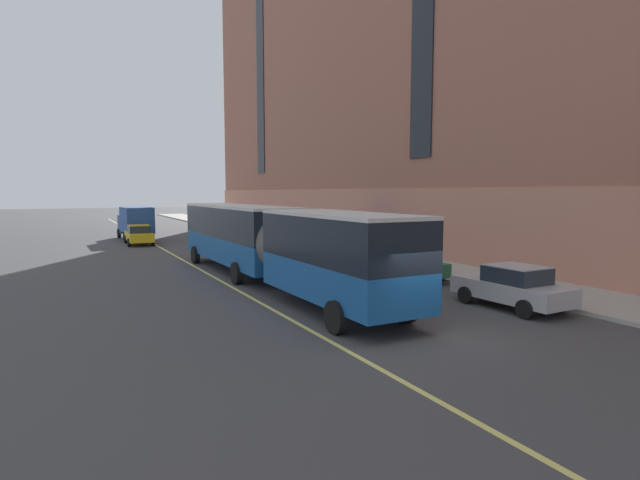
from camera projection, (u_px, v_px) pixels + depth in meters
name	position (u px, v px, depth m)	size (l,w,h in m)	color
ground_plane	(421.00, 337.00, 14.31)	(260.00, 260.00, 0.00)	#424244
sidewalk	(540.00, 289.00, 20.97)	(4.36, 160.00, 0.15)	#ADA89E
city_bus	(268.00, 240.00, 22.40)	(3.00, 20.05, 3.48)	#19569E
parked_car_red_0	(332.00, 248.00, 29.92)	(1.98, 4.81, 1.56)	#B21E19
parked_car_silver_1	(513.00, 287.00, 17.87)	(2.10, 4.29, 1.56)	#B7B7BC
parked_car_silver_4	(243.00, 230.00, 44.56)	(2.07, 4.39, 1.56)	#B7B7BC
parked_car_green_5	(407.00, 263.00, 23.73)	(1.96, 4.39, 1.56)	#23603D
box_truck	(135.00, 221.00, 43.45)	(2.48, 6.57, 2.86)	#285199
taxi_cab	(139.00, 235.00, 39.63)	(2.05, 4.81, 1.56)	yellow
fire_hydrant	(329.00, 246.00, 33.84)	(0.42, 0.24, 0.72)	red
lane_centerline	(298.00, 324.00, 15.81)	(0.16, 140.00, 0.01)	#E0D66B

